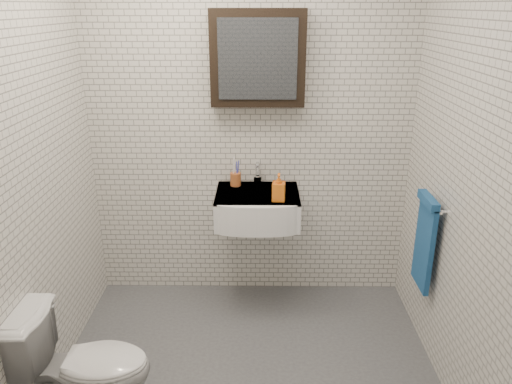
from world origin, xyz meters
TOP-DOWN VIEW (x-y plane):
  - ground at (0.00, 0.00)m, footprint 2.20×2.00m
  - room_shell at (0.00, 0.00)m, footprint 2.22×2.02m
  - washbasin at (0.05, 0.73)m, footprint 0.55×0.50m
  - faucet at (0.05, 0.93)m, footprint 0.06×0.20m
  - mirror_cabinet at (0.05, 0.93)m, footprint 0.60×0.15m
  - towel_rail at (1.04, 0.35)m, footprint 0.09×0.30m
  - toothbrush_cup at (-0.10, 0.91)m, footprint 0.07×0.07m
  - soap_bottle at (0.19, 0.64)m, footprint 0.09×0.09m
  - toilet at (-0.80, -0.31)m, footprint 0.65×0.37m

SIDE VIEW (x-z plane):
  - ground at x=0.00m, z-range 0.00..0.01m
  - toilet at x=-0.80m, z-range 0.00..0.66m
  - towel_rail at x=1.04m, z-range 0.43..1.01m
  - washbasin at x=0.05m, z-range 0.66..0.86m
  - toothbrush_cup at x=-0.10m, z-range 0.80..1.00m
  - faucet at x=0.05m, z-range 0.84..0.99m
  - soap_bottle at x=0.19m, z-range 0.85..1.03m
  - room_shell at x=0.00m, z-range 0.21..2.72m
  - mirror_cabinet at x=0.05m, z-range 1.40..2.00m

